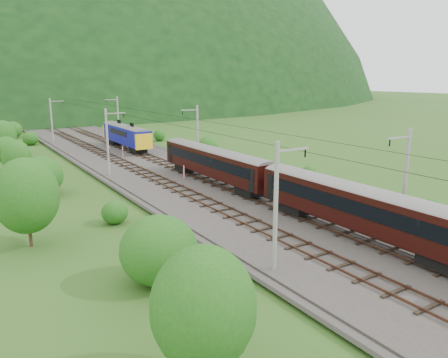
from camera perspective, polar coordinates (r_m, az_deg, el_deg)
ground at (r=31.93m, az=15.34°, el=-9.26°), size 600.00×600.00×0.00m
railbed at (r=38.82m, az=4.42°, el=-4.53°), size 14.00×220.00×0.30m
track_left at (r=37.42m, az=1.47°, el=-4.82°), size 2.40×220.00×0.27m
track_right at (r=40.18m, az=7.17°, el=-3.65°), size 2.40×220.00×0.27m
catenary_left at (r=54.51m, az=-14.91°, el=4.89°), size 2.54×192.28×8.00m
catenary_right at (r=59.30m, az=-3.54°, el=5.95°), size 2.54×192.28×8.00m
overhead_wires at (r=37.30m, az=4.61°, el=5.69°), size 4.83×198.00×0.03m
hazard_post_near at (r=67.03m, az=-13.09°, el=3.51°), size 0.17×0.17×1.56m
hazard_post_far at (r=51.39m, az=-5.25°, el=0.93°), size 0.17×0.17×1.57m
signal at (r=64.83m, az=-14.78°, el=3.42°), size 0.21×0.21×1.94m
vegetation_left at (r=44.45m, az=-21.62°, el=-0.08°), size 11.92×142.06×6.51m
vegetation_right at (r=42.36m, az=21.83°, el=-2.30°), size 5.02×98.17×3.07m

